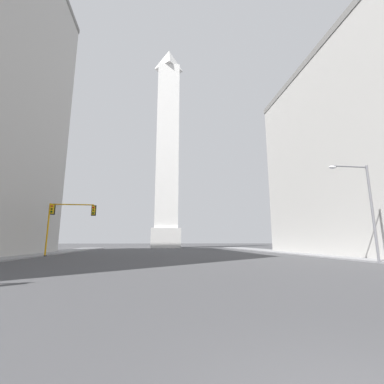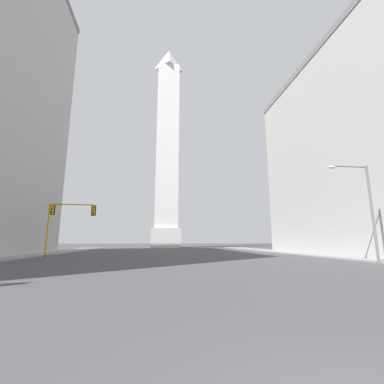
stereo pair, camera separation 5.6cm
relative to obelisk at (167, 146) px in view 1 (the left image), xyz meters
name	(u,v)px [view 1 (the left image)]	position (x,y,z in m)	size (l,w,h in m)	color
sidewalk_right	(339,257)	(17.76, -43.71, -28.65)	(5.00, 81.95, 0.15)	gray
obelisk	(167,146)	(0.00, 0.00, 0.00)	(7.74, 7.74, 59.97)	silver
traffic_light_mid_left	(65,216)	(-13.42, -37.50, -23.94)	(5.57, 0.51, 6.26)	orange
street_lamp	(365,201)	(14.69, -51.53, -23.70)	(3.59, 0.36, 8.06)	slate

